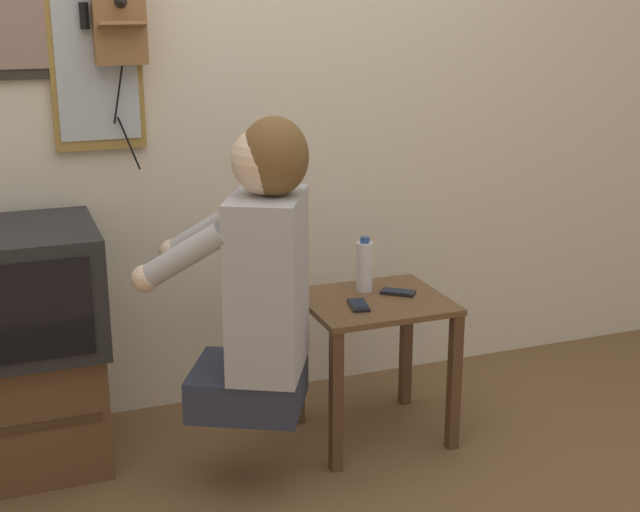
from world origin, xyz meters
The scene contains 11 objects.
wall_back centered at (0.00, 1.01, 1.27)m, with size 6.80×0.05×2.55m.
side_table centered at (0.42, 0.46, 0.42)m, with size 0.51×0.44×0.54m.
person centered at (-0.07, 0.28, 0.75)m, with size 0.60×0.54×0.97m.
tv_stand centered at (-0.84, 0.68, 0.22)m, with size 0.60×0.44×0.45m.
television centered at (-0.82, 0.68, 0.66)m, with size 0.58×0.51×0.41m.
wall_phone_antique centered at (-0.37, 0.92, 1.55)m, with size 0.22×0.19×0.78m.
framed_picture centered at (-0.69, 0.97, 1.58)m, with size 0.30×0.03×0.52m.
wall_mirror centered at (-0.45, 0.96, 1.43)m, with size 0.32×0.04×0.74m.
cell_phone_held centered at (0.33, 0.41, 0.55)m, with size 0.08×0.13×0.01m.
cell_phone_spare centered at (0.52, 0.48, 0.55)m, with size 0.13×0.12×0.01m.
water_bottle centered at (0.42, 0.56, 0.64)m, with size 0.06×0.06×0.21m.
Camera 1 is at (-0.84, -2.31, 1.61)m, focal length 50.00 mm.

